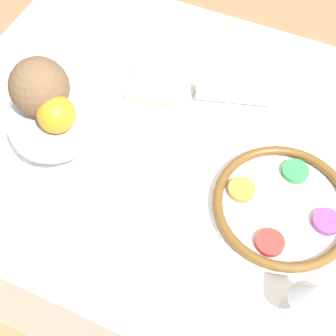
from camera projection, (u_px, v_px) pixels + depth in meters
The scene contains 10 objects.
ground_plane at pixel (216, 282), 1.66m from camera, with size 8.00×8.00×0.00m, color #99704C.
dining_table at pixel (228, 238), 1.33m from camera, with size 1.43×0.86×0.78m.
seder_plate at pixel (283, 206), 0.93m from camera, with size 0.28×0.28×0.03m.
wine_glass at pixel (312, 294), 0.75m from camera, with size 0.07×0.07×0.14m.
fruit_stand at pixel (56, 126), 0.95m from camera, with size 0.18×0.18×0.11m.
orange_fruit at pixel (56, 114), 0.88m from camera, with size 0.07×0.07×0.07m.
coconut at pixel (39, 87), 0.89m from camera, with size 0.12×0.12×0.12m.
bread_plate at pixel (154, 86), 1.11m from camera, with size 0.19×0.19×0.02m.
napkin_roll at pixel (234, 93), 1.08m from camera, with size 0.18×0.09×0.05m.
spoon at pixel (241, 87), 1.12m from camera, with size 0.16×0.04×0.01m.
Camera 1 is at (-0.07, 0.57, 1.62)m, focal length 50.00 mm.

